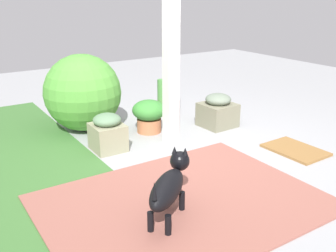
{
  "coord_description": "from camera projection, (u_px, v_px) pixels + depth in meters",
  "views": [
    {
      "loc": [
        -3.33,
        2.54,
        1.79
      ],
      "look_at": [
        0.28,
        0.19,
        0.28
      ],
      "focal_mm": 41.93,
      "sensor_mm": 36.0,
      "label": 1
    }
  ],
  "objects": [
    {
      "name": "dog",
      "position": [
        169.0,
        186.0,
        3.15
      ],
      "size": [
        0.58,
        0.67,
        0.52
      ],
      "color": "black",
      "rests_on": "ground"
    },
    {
      "name": "terracotta_pot_tall",
      "position": [
        162.0,
        102.0,
        5.89
      ],
      "size": [
        0.23,
        0.23,
        0.53
      ],
      "color": "#B76641",
      "rests_on": "ground"
    },
    {
      "name": "stone_planter_nearest",
      "position": [
        218.0,
        111.0,
        5.36
      ],
      "size": [
        0.45,
        0.46,
        0.46
      ],
      "color": "gray",
      "rests_on": "ground"
    },
    {
      "name": "brick_path",
      "position": [
        183.0,
        202.0,
        3.47
      ],
      "size": [
        1.8,
        2.4,
        0.02
      ],
      "primitive_type": "cube",
      "color": "#93564A",
      "rests_on": "ground"
    },
    {
      "name": "ground_plane",
      "position": [
        195.0,
        153.0,
        4.53
      ],
      "size": [
        12.0,
        12.0,
        0.0
      ],
      "primitive_type": "plane",
      "color": "#98999C"
    },
    {
      "name": "round_shrub",
      "position": [
        83.0,
        93.0,
        5.14
      ],
      "size": [
        1.01,
        1.01,
        1.01
      ],
      "primitive_type": "sphere",
      "color": "#4E9538",
      "rests_on": "ground"
    },
    {
      "name": "doormat",
      "position": [
        295.0,
        150.0,
        4.58
      ],
      "size": [
        0.68,
        0.49,
        0.03
      ],
      "primitive_type": "cube",
      "rotation": [
        0.0,
        0.0,
        0.02
      ],
      "color": "olive",
      "rests_on": "ground"
    },
    {
      "name": "porch_pillar",
      "position": [
        171.0,
        60.0,
        4.5
      ],
      "size": [
        0.15,
        0.15,
        2.04
      ],
      "primitive_type": "cube",
      "color": "white",
      "rests_on": "ground"
    },
    {
      "name": "terracotta_pot_broad",
      "position": [
        149.0,
        114.0,
        5.13
      ],
      "size": [
        0.44,
        0.44,
        0.43
      ],
      "color": "#B66944",
      "rests_on": "ground"
    },
    {
      "name": "stone_planter_far",
      "position": [
        108.0,
        133.0,
        4.56
      ],
      "size": [
        0.39,
        0.37,
        0.44
      ],
      "color": "gray",
      "rests_on": "ground"
    }
  ]
}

